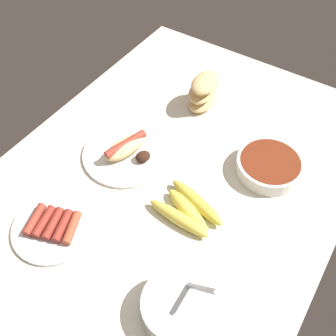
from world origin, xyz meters
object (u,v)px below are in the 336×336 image
object	(u,v)px
banana_bunch	(188,210)
bowl_chili	(269,165)
plate_hotdog_assembled	(127,151)
bread_stack	(203,92)
plate_sausages	(54,226)
bowl_coleslaw	(178,306)

from	to	relation	value
banana_bunch	bowl_chili	bearing A→B (deg)	-25.07
plate_hotdog_assembled	bowl_chili	bearing A→B (deg)	-65.33
bread_stack	plate_sausages	distance (cm)	60.90
bowl_coleslaw	plate_sausages	size ratio (longest dim) A/B	0.75
bread_stack	bowl_chili	world-z (taller)	bread_stack
bowl_coleslaw	bowl_chili	xyz separation A→B (cm)	(47.00, -0.03, -0.71)
bowl_chili	banana_bunch	bearing A→B (deg)	154.93
plate_hotdog_assembled	bowl_chili	distance (cm)	40.28
plate_hotdog_assembled	bread_stack	xyz separation A→B (cm)	(30.66, -7.32, 3.69)
banana_bunch	plate_hotdog_assembled	bearing A→B (deg)	73.43
banana_bunch	plate_sausages	world-z (taller)	banana_bunch
banana_bunch	plate_sausages	size ratio (longest dim) A/B	0.93
banana_bunch	bowl_chili	distance (cm)	26.85
banana_bunch	bowl_coleslaw	bearing A→B (deg)	-153.42
bowl_coleslaw	bowl_chili	world-z (taller)	bowl_coleslaw
plate_hotdog_assembled	plate_sausages	distance (cm)	29.59
bowl_coleslaw	plate_hotdog_assembled	world-z (taller)	bowl_coleslaw
bowl_coleslaw	banana_bunch	bearing A→B (deg)	26.58
bread_stack	bowl_chili	size ratio (longest dim) A/B	0.73
bowl_coleslaw	plate_sausages	xyz separation A→B (cm)	(0.61, 37.01, -2.06)
bowl_chili	bowl_coleslaw	bearing A→B (deg)	179.97
bowl_chili	plate_sausages	xyz separation A→B (cm)	(-46.39, 37.04, -1.35)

